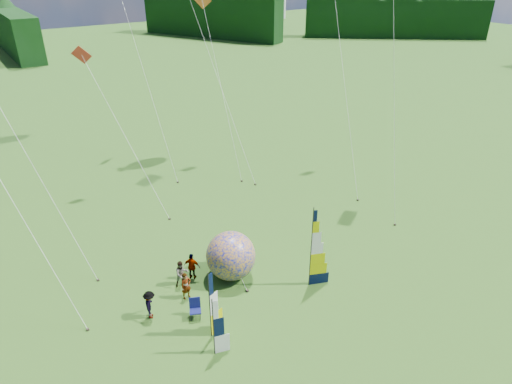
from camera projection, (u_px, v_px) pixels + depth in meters
ground at (318, 316)px, 22.58m from camera, size 220.00×220.00×0.00m
treeline_ring at (324, 249)px, 20.72m from camera, size 210.00×210.00×8.00m
feather_banner_main at (311, 249)px, 23.62m from camera, size 1.21×0.57×4.65m
side_banner_left at (210, 307)px, 20.58m from camera, size 0.98×0.39×3.56m
side_banner_far at (213, 328)px, 19.75m from camera, size 0.90×0.34×3.03m
bol_inflatable at (231, 256)px, 24.77m from camera, size 3.54×3.54×2.71m
spectator_a at (186, 286)px, 23.44m from camera, size 0.58×0.41×1.53m
spectator_b at (182, 274)px, 24.35m from camera, size 0.77×0.44×1.52m
spectator_c at (150, 305)px, 22.17m from camera, size 0.75×1.06×1.54m
spectator_d at (192, 266)px, 24.85m from camera, size 0.91×0.94×1.59m
camp_chair at (195, 309)px, 22.23m from camera, size 0.80×0.80×1.04m
kite_whale at (208, 39)px, 35.04m from camera, size 5.04×16.08×20.14m
kite_rainbow_delta at (28, 145)px, 23.61m from camera, size 10.34×13.37×14.24m
kite_parafoil at (396, 56)px, 28.33m from camera, size 10.05×11.83×20.54m
small_kite_red at (124, 129)px, 30.72m from camera, size 7.27×11.03×10.89m
small_kite_orange at (222, 83)px, 35.45m from camera, size 5.90×10.10×14.03m
small_kite_yellow at (346, 79)px, 33.55m from camera, size 9.26×12.14×15.53m
small_kite_pink at (9, 190)px, 20.51m from camera, size 6.25×9.82×13.01m
small_kite_green at (145, 69)px, 35.86m from camera, size 7.49×12.60×15.71m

